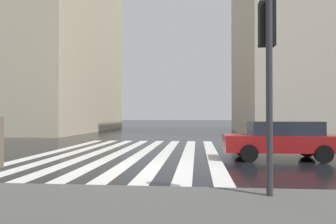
# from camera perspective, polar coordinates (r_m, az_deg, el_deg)

# --- Properties ---
(ground_plane) EXTENTS (220.00, 220.00, 0.00)m
(ground_plane) POSITION_cam_1_polar(r_m,az_deg,el_deg) (9.82, -4.54, -10.15)
(ground_plane) COLOR black
(zebra_crossing) EXTENTS (13.00, 7.50, 0.01)m
(zebra_crossing) POSITION_cam_1_polar(r_m,az_deg,el_deg) (13.94, -6.69, -7.32)
(zebra_crossing) COLOR silver
(zebra_crossing) RESTS_ON ground_plane
(traffic_signal_post) EXTENTS (0.44, 0.30, 3.64)m
(traffic_signal_post) POSITION_cam_1_polar(r_m,az_deg,el_deg) (6.32, 17.56, 9.88)
(traffic_signal_post) COLOR #333338
(traffic_signal_post) RESTS_ON sidewalk_pavement
(car_red) EXTENTS (1.85, 4.10, 1.41)m
(car_red) POSITION_cam_1_polar(r_m,az_deg,el_deg) (12.46, 19.70, -4.60)
(car_red) COLOR maroon
(car_red) RESTS_ON ground_plane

